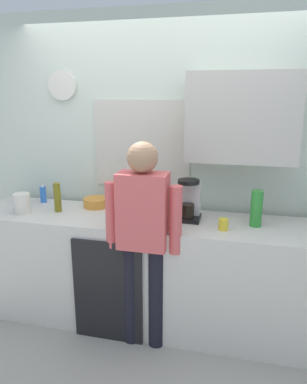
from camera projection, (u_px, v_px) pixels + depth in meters
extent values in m
plane|color=#9E998E|center=(144.00, 341.00, 2.86)|extent=(8.00, 8.00, 0.00)
cube|color=beige|center=(153.00, 271.00, 3.02)|extent=(3.03, 0.64, 0.94)
cube|color=black|center=(107.00, 292.00, 2.78)|extent=(0.56, 0.02, 0.84)
cube|color=silver|center=(164.00, 165.00, 3.20)|extent=(4.63, 0.10, 2.60)
cube|color=beige|center=(141.00, 144.00, 3.14)|extent=(0.86, 0.02, 0.76)
cube|color=#8CA5C6|center=(142.00, 144.00, 3.14)|extent=(0.80, 0.02, 0.70)
cube|color=#B7B2A8|center=(242.00, 118.00, 2.74)|extent=(0.84, 0.32, 0.68)
cylinder|color=silver|center=(62.00, 85.00, 3.16)|extent=(0.26, 0.03, 0.26)
cube|color=black|center=(188.00, 218.00, 2.87)|extent=(0.20, 0.20, 0.03)
cube|color=silver|center=(189.00, 197.00, 2.89)|extent=(0.18, 0.08, 0.28)
cylinder|color=black|center=(187.00, 211.00, 2.82)|extent=(0.11, 0.11, 0.11)
cylinder|color=black|center=(189.00, 182.00, 2.79)|extent=(0.17, 0.17, 0.03)
cylinder|color=#195923|center=(139.00, 205.00, 2.76)|extent=(0.07, 0.07, 0.30)
cylinder|color=olive|center=(57.00, 197.00, 3.05)|extent=(0.06, 0.06, 0.25)
cylinder|color=#2D8C33|center=(256.00, 208.00, 2.70)|extent=(0.09, 0.09, 0.28)
cylinder|color=yellow|center=(223.00, 224.00, 2.65)|extent=(0.07, 0.07, 0.08)
cylinder|color=white|center=(127.00, 209.00, 3.00)|extent=(0.08, 0.08, 0.09)
cylinder|color=#3351B2|center=(23.00, 199.00, 3.26)|extent=(0.08, 0.08, 0.10)
cylinder|color=orange|center=(96.00, 202.00, 3.19)|extent=(0.22, 0.22, 0.08)
cylinder|color=blue|center=(43.00, 195.00, 3.31)|extent=(0.06, 0.06, 0.15)
cone|color=white|center=(42.00, 185.00, 3.29)|extent=(0.02, 0.02, 0.03)
cylinder|color=silver|center=(22.00, 203.00, 3.01)|extent=(0.14, 0.14, 0.17)
cylinder|color=black|center=(131.00, 294.00, 2.78)|extent=(0.12, 0.12, 0.82)
cylinder|color=black|center=(156.00, 298.00, 2.73)|extent=(0.12, 0.12, 0.82)
cube|color=#D85959|center=(143.00, 211.00, 2.57)|extent=(0.36, 0.20, 0.56)
sphere|color=#A57A59|center=(142.00, 157.00, 2.47)|extent=(0.22, 0.22, 0.22)
cylinder|color=#D85959|center=(112.00, 215.00, 2.64)|extent=(0.09, 0.09, 0.50)
cylinder|color=#D85959|center=(176.00, 220.00, 2.53)|extent=(0.09, 0.09, 0.50)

